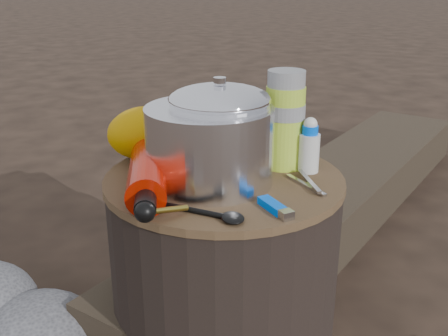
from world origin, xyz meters
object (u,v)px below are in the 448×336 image
object	(u,v)px
fuel_bottle	(147,175)
travel_mug	(249,121)
log_main	(329,201)
camping_pot	(220,132)
thermos	(285,120)
stump	(224,271)

from	to	relation	value
fuel_bottle	travel_mug	distance (m)	0.36
log_main	camping_pot	xyz separation A→B (m)	(-0.60, -0.56, 0.47)
thermos	travel_mug	bearing A→B (deg)	97.52
stump	fuel_bottle	distance (m)	0.32
stump	log_main	bearing A→B (deg)	43.13
log_main	camping_pot	world-z (taller)	camping_pot
travel_mug	camping_pot	bearing A→B (deg)	-126.54
stump	log_main	xyz separation A→B (m)	(0.59, 0.55, -0.14)
camping_pot	travel_mug	xyz separation A→B (m)	(0.14, 0.18, -0.04)
camping_pot	fuel_bottle	xyz separation A→B (m)	(-0.16, -0.03, -0.06)
stump	fuel_bottle	bearing A→B (deg)	-168.63
log_main	fuel_bottle	distance (m)	1.04
stump	camping_pot	world-z (taller)	camping_pot
log_main	travel_mug	size ratio (longest dim) A/B	16.33
stump	log_main	world-z (taller)	stump
thermos	travel_mug	xyz separation A→B (m)	(-0.02, 0.16, -0.04)
camping_pot	thermos	bearing A→B (deg)	9.09
stump	travel_mug	world-z (taller)	travel_mug
travel_mug	fuel_bottle	bearing A→B (deg)	-144.62
log_main	thermos	size ratio (longest dim) A/B	9.85
log_main	camping_pot	bearing A→B (deg)	-83.65
camping_pot	fuel_bottle	world-z (taller)	camping_pot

